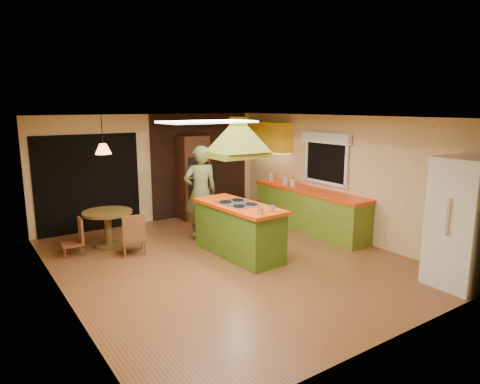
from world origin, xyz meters
TOP-DOWN VIEW (x-y plane):
  - ground at (0.00, 0.00)m, footprint 6.50×6.50m
  - room_walls at (0.00, 0.00)m, footprint 5.50×6.50m
  - ceiling_plane at (0.00, 0.00)m, footprint 6.50×6.50m
  - brick_panel at (1.25, 3.23)m, footprint 2.64×0.03m
  - nook_opening at (-1.50, 3.23)m, footprint 2.20×0.03m
  - right_counter at (2.45, 0.60)m, footprint 0.62×3.05m
  - upper_cabinets at (2.57, 2.20)m, footprint 0.34×1.40m
  - window_right at (2.70, 0.40)m, footprint 0.12×1.35m
  - fluor_panel at (-1.10, -1.20)m, footprint 1.20×0.60m
  - kitchen_island at (0.29, 0.15)m, footprint 0.87×1.95m
  - range_hood at (0.29, 0.15)m, footprint 0.98×0.72m
  - man at (0.24, 1.45)m, footprint 0.77×0.59m
  - refrigerator at (2.31, -2.83)m, footprint 0.83×0.79m
  - wall_oven at (0.87, 2.95)m, footprint 0.68×0.62m
  - dining_table at (-1.52, 1.96)m, footprint 0.94×0.94m
  - chair_left at (-2.22, 1.86)m, footprint 0.40×0.40m
  - chair_near at (-1.27, 1.31)m, footprint 0.50×0.50m
  - pendant_lamp at (-1.52, 1.96)m, footprint 0.39×0.39m
  - canister_large at (2.40, 1.87)m, footprint 0.15×0.15m
  - canister_medium at (2.40, 1.34)m, footprint 0.20×0.20m
  - canister_small at (2.40, 1.09)m, footprint 0.15×0.15m

SIDE VIEW (x-z plane):
  - ground at x=0.00m, z-range 0.00..0.00m
  - chair_left at x=-2.22m, z-range 0.00..0.67m
  - chair_near at x=-1.27m, z-range 0.00..0.77m
  - right_counter at x=2.45m, z-range 0.00..0.92m
  - kitchen_island at x=0.29m, z-range 0.00..0.97m
  - dining_table at x=-1.52m, z-range 0.14..0.85m
  - man at x=0.24m, z-range 0.00..1.91m
  - refrigerator at x=2.31m, z-range 0.00..1.96m
  - wall_oven at x=0.87m, z-range 0.00..2.00m
  - canister_small at x=2.40m, z-range 0.92..1.08m
  - canister_large at x=2.40m, z-range 0.92..1.11m
  - canister_medium at x=2.40m, z-range 0.92..1.13m
  - nook_opening at x=-1.50m, z-range 0.00..2.10m
  - room_walls at x=0.00m, z-range -2.00..4.50m
  - brick_panel at x=1.25m, z-range 0.00..2.50m
  - window_right at x=2.70m, z-range 1.24..2.30m
  - pendant_lamp at x=-1.52m, z-range 1.80..2.00m
  - upper_cabinets at x=2.57m, z-range 1.60..2.30m
  - range_hood at x=0.29m, z-range 1.86..2.65m
  - fluor_panel at x=-1.10m, z-range 2.47..2.50m
  - ceiling_plane at x=0.00m, z-range 2.50..2.50m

